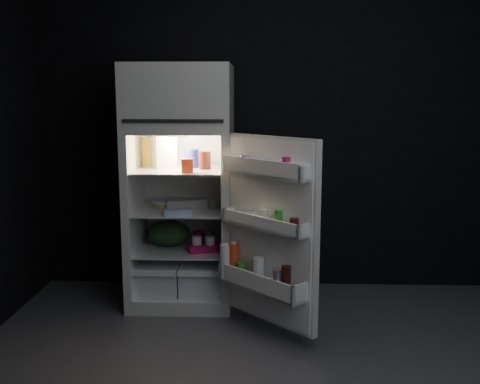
{
  "coord_description": "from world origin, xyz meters",
  "views": [
    {
      "loc": [
        -0.23,
        -2.82,
        1.57
      ],
      "look_at": [
        -0.36,
        1.0,
        0.9
      ],
      "focal_mm": 42.0,
      "sensor_mm": 36.0,
      "label": 1
    }
  ],
  "objects_px": {
    "milk_jug": "(164,152)",
    "yogurt_tray": "(205,248)",
    "egg_carton": "(187,204)",
    "fridge_door": "(268,233)",
    "refrigerator": "(182,177)"
  },
  "relations": [
    {
      "from": "milk_jug",
      "to": "yogurt_tray",
      "type": "height_order",
      "value": "milk_jug"
    },
    {
      "from": "egg_carton",
      "to": "yogurt_tray",
      "type": "bearing_deg",
      "value": -46.23
    },
    {
      "from": "milk_jug",
      "to": "egg_carton",
      "type": "distance_m",
      "value": 0.42
    },
    {
      "from": "fridge_door",
      "to": "milk_jug",
      "type": "xyz_separation_m",
      "value": [
        -0.76,
        0.63,
        0.46
      ]
    },
    {
      "from": "fridge_door",
      "to": "yogurt_tray",
      "type": "xyz_separation_m",
      "value": [
        -0.45,
        0.49,
        -0.24
      ]
    },
    {
      "from": "refrigerator",
      "to": "egg_carton",
      "type": "distance_m",
      "value": 0.21
    },
    {
      "from": "milk_jug",
      "to": "yogurt_tray",
      "type": "distance_m",
      "value": 0.77
    },
    {
      "from": "fridge_door",
      "to": "egg_carton",
      "type": "distance_m",
      "value": 0.83
    },
    {
      "from": "refrigerator",
      "to": "fridge_door",
      "type": "height_order",
      "value": "refrigerator"
    },
    {
      "from": "yogurt_tray",
      "to": "milk_jug",
      "type": "bearing_deg",
      "value": 134.14
    },
    {
      "from": "refrigerator",
      "to": "yogurt_tray",
      "type": "bearing_deg",
      "value": -38.97
    },
    {
      "from": "milk_jug",
      "to": "yogurt_tray",
      "type": "xyz_separation_m",
      "value": [
        0.31,
        -0.15,
        -0.69
      ]
    },
    {
      "from": "egg_carton",
      "to": "fridge_door",
      "type": "bearing_deg",
      "value": -58.02
    },
    {
      "from": "egg_carton",
      "to": "refrigerator",
      "type": "bearing_deg",
      "value": 111.88
    },
    {
      "from": "egg_carton",
      "to": "yogurt_tray",
      "type": "relative_size",
      "value": 1.21
    }
  ]
}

